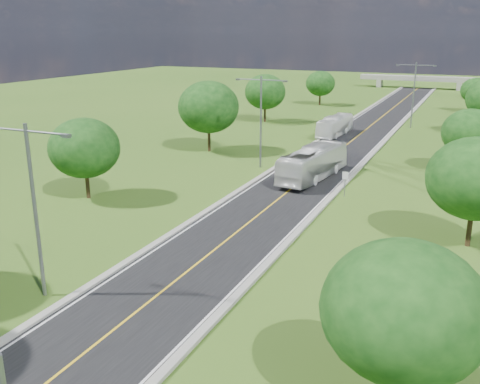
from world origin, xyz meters
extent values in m
plane|color=#355A19|center=(0.00, 60.00, 0.00)|extent=(260.00, 260.00, 0.00)
cube|color=black|center=(0.00, 66.00, 0.03)|extent=(8.00, 150.00, 0.06)
cube|color=gray|center=(-4.25, 66.00, 0.11)|extent=(0.50, 150.00, 0.22)
cube|color=gray|center=(4.25, 66.00, 0.11)|extent=(0.50, 150.00, 0.22)
cylinder|color=slate|center=(5.20, 38.00, 1.20)|extent=(0.08, 0.08, 2.40)
cube|color=white|center=(5.20, 37.97, 2.00)|extent=(0.55, 0.04, 0.70)
cube|color=gray|center=(-10.00, 140.00, 1.00)|extent=(1.20, 3.00, 2.00)
cube|color=gray|center=(10.00, 140.00, 1.00)|extent=(1.20, 3.00, 2.00)
cube|color=gray|center=(0.00, 140.00, 2.60)|extent=(30.00, 3.00, 1.20)
cylinder|color=slate|center=(-6.00, 12.00, 5.00)|extent=(0.22, 0.22, 10.00)
cylinder|color=slate|center=(-7.40, 12.00, 9.60)|extent=(2.80, 0.12, 0.12)
cylinder|color=slate|center=(-4.60, 12.00, 9.60)|extent=(2.80, 0.12, 0.12)
cube|color=slate|center=(-3.30, 12.00, 9.55)|extent=(0.50, 0.25, 0.18)
cylinder|color=slate|center=(-6.00, 45.00, 5.00)|extent=(0.22, 0.22, 10.00)
cylinder|color=slate|center=(-7.40, 45.00, 9.60)|extent=(2.80, 0.12, 0.12)
cylinder|color=slate|center=(-4.60, 45.00, 9.60)|extent=(2.80, 0.12, 0.12)
cube|color=slate|center=(-8.70, 45.00, 9.55)|extent=(0.50, 0.25, 0.18)
cube|color=slate|center=(-3.30, 45.00, 9.55)|extent=(0.50, 0.25, 0.18)
cylinder|color=slate|center=(6.00, 78.00, 5.00)|extent=(0.22, 0.22, 10.00)
cylinder|color=slate|center=(4.60, 78.00, 9.60)|extent=(2.80, 0.12, 0.12)
cylinder|color=slate|center=(7.40, 78.00, 9.60)|extent=(2.80, 0.12, 0.12)
cube|color=slate|center=(3.30, 78.00, 9.55)|extent=(0.50, 0.25, 0.18)
cube|color=slate|center=(8.70, 78.00, 9.55)|extent=(0.50, 0.25, 0.18)
cylinder|color=black|center=(-16.00, 28.00, 1.35)|extent=(0.36, 0.36, 2.70)
ellipsoid|color=#103B10|center=(-16.00, 28.00, 4.65)|extent=(6.30, 6.30, 5.36)
cylinder|color=black|center=(-15.00, 50.00, 1.62)|extent=(0.36, 0.36, 3.24)
ellipsoid|color=#103B10|center=(-15.00, 50.00, 5.58)|extent=(7.56, 7.56, 6.43)
cylinder|color=black|center=(-17.00, 74.00, 1.44)|extent=(0.36, 0.36, 2.88)
ellipsoid|color=#103B10|center=(-17.00, 74.00, 4.96)|extent=(6.72, 6.72, 5.71)
cylinder|color=black|center=(-14.50, 98.00, 1.26)|extent=(0.36, 0.36, 2.52)
ellipsoid|color=#103B10|center=(-14.50, 98.00, 4.34)|extent=(5.88, 5.88, 5.00)
ellipsoid|color=#103B10|center=(14.00, 10.00, 4.65)|extent=(6.30, 6.30, 5.36)
cylinder|color=black|center=(16.00, 30.00, 1.44)|extent=(0.36, 0.36, 2.88)
ellipsoid|color=#103B10|center=(16.00, 30.00, 4.96)|extent=(6.72, 6.72, 5.71)
cylinder|color=black|center=(15.00, 52.00, 1.26)|extent=(0.36, 0.36, 2.52)
ellipsoid|color=#103B10|center=(15.00, 52.00, 4.34)|extent=(5.88, 5.88, 5.00)
cylinder|color=black|center=(14.50, 100.00, 1.17)|extent=(0.36, 0.36, 2.34)
ellipsoid|color=#103B10|center=(14.50, 100.00, 4.03)|extent=(5.46, 5.46, 4.64)
imported|color=silver|center=(0.80, 42.59, 1.71)|extent=(4.25, 12.09, 3.30)
imported|color=white|center=(-3.20, 66.67, 1.47)|extent=(2.98, 10.22, 2.81)
camera|label=1|loc=(15.73, -8.74, 14.68)|focal=40.00mm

